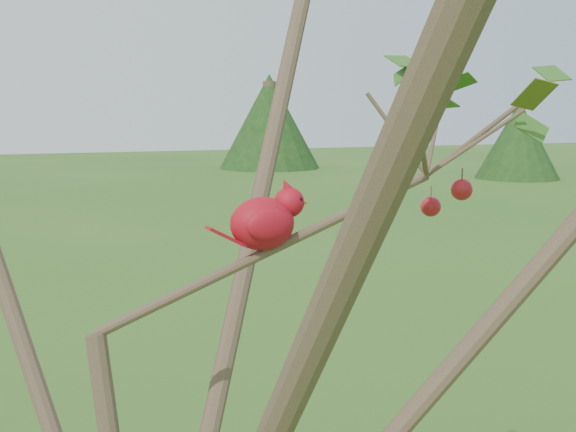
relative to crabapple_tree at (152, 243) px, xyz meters
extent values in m
sphere|color=maroon|center=(0.57, 0.13, 0.01)|extent=(0.04, 0.04, 0.04)
sphere|color=maroon|center=(0.58, 0.04, 0.05)|extent=(0.04, 0.04, 0.04)
ellipsoid|color=#AF0F1A|center=(0.21, 0.10, 0.00)|extent=(0.13, 0.10, 0.09)
sphere|color=#AF0F1A|center=(0.26, 0.11, 0.04)|extent=(0.06, 0.06, 0.05)
cone|color=#AF0F1A|center=(0.26, 0.11, 0.06)|extent=(0.04, 0.03, 0.04)
cone|color=#D85914|center=(0.29, 0.11, 0.03)|extent=(0.03, 0.02, 0.02)
ellipsoid|color=black|center=(0.28, 0.11, 0.03)|extent=(0.02, 0.03, 0.03)
cube|color=#AF0F1A|center=(0.14, 0.09, -0.02)|extent=(0.07, 0.03, 0.04)
ellipsoid|color=#AF0F1A|center=(0.20, 0.14, 0.00)|extent=(0.08, 0.03, 0.05)
ellipsoid|color=#AF0F1A|center=(0.21, 0.06, 0.00)|extent=(0.08, 0.03, 0.05)
cylinder|color=#412C23|center=(9.72, 26.28, -0.39)|extent=(0.52, 0.52, 3.46)
cone|color=#153311|center=(9.72, 26.28, -0.25)|extent=(4.04, 4.04, 3.75)
cylinder|color=#412C23|center=(16.07, 18.97, -0.90)|extent=(0.37, 0.37, 2.43)
cone|color=#153311|center=(16.07, 18.97, -0.80)|extent=(2.84, 2.84, 2.64)
camera|label=1|loc=(-0.20, -1.07, 0.20)|focal=45.00mm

